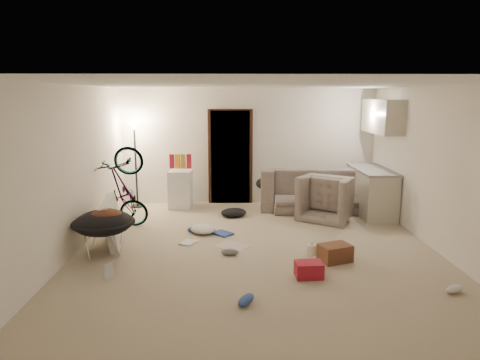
{
  "coord_description": "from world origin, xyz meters",
  "views": [
    {
      "loc": [
        -0.39,
        -6.31,
        2.33
      ],
      "look_at": [
        -0.24,
        0.6,
        0.98
      ],
      "focal_mm": 32.0,
      "sensor_mm": 36.0,
      "label": 1
    }
  ],
  "objects_px": {
    "bicycle": "(125,206)",
    "floor_lamp": "(135,146)",
    "mini_fridge": "(181,189)",
    "armchair": "(331,202)",
    "tv_box": "(112,221)",
    "saucer_chair": "(104,228)",
    "drink_case_b": "(309,270)",
    "drink_case_a": "(335,253)",
    "juicer": "(312,249)",
    "kitchen_counter": "(371,192)",
    "sofa": "(314,193)"
  },
  "relations": [
    {
      "from": "bicycle",
      "to": "floor_lamp",
      "type": "bearing_deg",
      "value": 6.13
    },
    {
      "from": "bicycle",
      "to": "mini_fridge",
      "type": "relative_size",
      "value": 1.89
    },
    {
      "from": "armchair",
      "to": "tv_box",
      "type": "bearing_deg",
      "value": 53.21
    },
    {
      "from": "saucer_chair",
      "to": "tv_box",
      "type": "relative_size",
      "value": 0.85
    },
    {
      "from": "mini_fridge",
      "to": "drink_case_b",
      "type": "relative_size",
      "value": 2.26
    },
    {
      "from": "drink_case_a",
      "to": "juicer",
      "type": "xyz_separation_m",
      "value": [
        -0.27,
        0.29,
        -0.04
      ]
    },
    {
      "from": "kitchen_counter",
      "to": "juicer",
      "type": "relative_size",
      "value": 7.32
    },
    {
      "from": "mini_fridge",
      "to": "kitchen_counter",
      "type": "bearing_deg",
      "value": -4.61
    },
    {
      "from": "bicycle",
      "to": "juicer",
      "type": "height_order",
      "value": "bicycle"
    },
    {
      "from": "floor_lamp",
      "to": "kitchen_counter",
      "type": "relative_size",
      "value": 1.21
    },
    {
      "from": "kitchen_counter",
      "to": "drink_case_b",
      "type": "xyz_separation_m",
      "value": [
        -1.81,
        -3.07,
        -0.34
      ]
    },
    {
      "from": "armchair",
      "to": "saucer_chair",
      "type": "distance_m",
      "value": 4.29
    },
    {
      "from": "bicycle",
      "to": "armchair",
      "type": "bearing_deg",
      "value": -79.05
    },
    {
      "from": "saucer_chair",
      "to": "juicer",
      "type": "height_order",
      "value": "saucer_chair"
    },
    {
      "from": "bicycle",
      "to": "tv_box",
      "type": "xyz_separation_m",
      "value": [
        0.0,
        -0.82,
        -0.03
      ]
    },
    {
      "from": "mini_fridge",
      "to": "drink_case_a",
      "type": "distance_m",
      "value": 4.01
    },
    {
      "from": "sofa",
      "to": "juicer",
      "type": "distance_m",
      "value": 2.74
    },
    {
      "from": "sofa",
      "to": "bicycle",
      "type": "bearing_deg",
      "value": 21.7
    },
    {
      "from": "floor_lamp",
      "to": "bicycle",
      "type": "distance_m",
      "value": 1.75
    },
    {
      "from": "juicer",
      "to": "floor_lamp",
      "type": "bearing_deg",
      "value": 138.24
    },
    {
      "from": "drink_case_a",
      "to": "juicer",
      "type": "height_order",
      "value": "drink_case_a"
    },
    {
      "from": "kitchen_counter",
      "to": "drink_case_b",
      "type": "relative_size",
      "value": 4.25
    },
    {
      "from": "bicycle",
      "to": "juicer",
      "type": "xyz_separation_m",
      "value": [
        3.13,
        -1.39,
        -0.31
      ]
    },
    {
      "from": "sofa",
      "to": "armchair",
      "type": "bearing_deg",
      "value": 108.28
    },
    {
      "from": "kitchen_counter",
      "to": "drink_case_b",
      "type": "bearing_deg",
      "value": -120.49
    },
    {
      "from": "saucer_chair",
      "to": "juicer",
      "type": "bearing_deg",
      "value": -1.83
    },
    {
      "from": "juicer",
      "to": "kitchen_counter",
      "type": "bearing_deg",
      "value": 54.28
    },
    {
      "from": "tv_box",
      "to": "floor_lamp",
      "type": "bearing_deg",
      "value": 83.24
    },
    {
      "from": "floor_lamp",
      "to": "drink_case_a",
      "type": "distance_m",
      "value": 4.87
    },
    {
      "from": "floor_lamp",
      "to": "drink_case_a",
      "type": "xyz_separation_m",
      "value": [
        3.5,
        -3.17,
        -1.18
      ]
    },
    {
      "from": "drink_case_b",
      "to": "armchair",
      "type": "bearing_deg",
      "value": 68.97
    },
    {
      "from": "juicer",
      "to": "bicycle",
      "type": "bearing_deg",
      "value": 156.04
    },
    {
      "from": "floor_lamp",
      "to": "saucer_chair",
      "type": "bearing_deg",
      "value": -87.94
    },
    {
      "from": "armchair",
      "to": "drink_case_a",
      "type": "height_order",
      "value": "armchair"
    },
    {
      "from": "tv_box",
      "to": "bicycle",
      "type": "bearing_deg",
      "value": 80.76
    },
    {
      "from": "armchair",
      "to": "tv_box",
      "type": "relative_size",
      "value": 0.88
    },
    {
      "from": "floor_lamp",
      "to": "mini_fridge",
      "type": "distance_m",
      "value": 1.31
    },
    {
      "from": "tv_box",
      "to": "drink_case_b",
      "type": "distance_m",
      "value": 3.26
    },
    {
      "from": "floor_lamp",
      "to": "drink_case_a",
      "type": "height_order",
      "value": "floor_lamp"
    },
    {
      "from": "mini_fridge",
      "to": "tv_box",
      "type": "xyz_separation_m",
      "value": [
        -0.84,
        -2.21,
        -0.04
      ]
    },
    {
      "from": "drink_case_a",
      "to": "saucer_chair",
      "type": "bearing_deg",
      "value": 152.88
    },
    {
      "from": "kitchen_counter",
      "to": "tv_box",
      "type": "height_order",
      "value": "kitchen_counter"
    },
    {
      "from": "sofa",
      "to": "saucer_chair",
      "type": "xyz_separation_m",
      "value": [
        -3.66,
        -2.58,
        0.06
      ]
    },
    {
      "from": "floor_lamp",
      "to": "drink_case_a",
      "type": "relative_size",
      "value": 4.18
    },
    {
      "from": "tv_box",
      "to": "sofa",
      "type": "bearing_deg",
      "value": 20.74
    },
    {
      "from": "floor_lamp",
      "to": "tv_box",
      "type": "bearing_deg",
      "value": -87.52
    },
    {
      "from": "floor_lamp",
      "to": "bicycle",
      "type": "bearing_deg",
      "value": -86.16
    },
    {
      "from": "armchair",
      "to": "tv_box",
      "type": "distance_m",
      "value": 4.11
    },
    {
      "from": "mini_fridge",
      "to": "drink_case_a",
      "type": "relative_size",
      "value": 1.84
    },
    {
      "from": "kitchen_counter",
      "to": "bicycle",
      "type": "distance_m",
      "value": 4.8
    }
  ]
}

